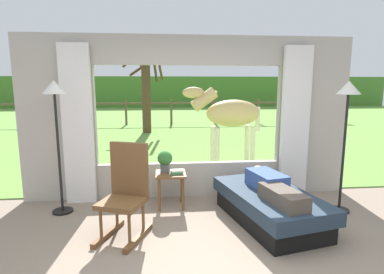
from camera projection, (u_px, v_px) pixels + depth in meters
name	position (u px, v px, depth m)	size (l,w,h in m)	color
back_wall_with_window	(189.00, 120.00, 4.99)	(5.20, 0.12, 2.55)	#ADA599
curtain_panel_left	(78.00, 125.00, 4.70)	(0.44, 0.10, 2.40)	silver
curtain_panel_right	(295.00, 123.00, 5.02)	(0.44, 0.10, 2.40)	silver
outdoor_pasture_lawn	(170.00, 120.00, 15.89)	(36.00, 21.68, 0.02)	olive
distant_hill_ridge	(167.00, 92.00, 25.35)	(36.00, 2.00, 2.40)	#47792E
recliner_sofa	(269.00, 206.00, 4.15)	(1.25, 1.86, 0.42)	black
reclining_person	(271.00, 185.00, 4.05)	(0.46, 1.43, 0.22)	#334C8C
rocking_chair	(126.00, 191.00, 3.75)	(0.68, 0.80, 1.12)	brown
side_table	(171.00, 179.00, 4.64)	(0.44, 0.44, 0.52)	brown
potted_plant	(165.00, 160.00, 4.64)	(0.22, 0.22, 0.32)	#4C5156
book_stack	(177.00, 172.00, 4.56)	(0.20, 0.15, 0.06)	#337247
floor_lamp_left	(55.00, 107.00, 4.25)	(0.32, 0.32, 1.86)	black
floor_lamp_right	(347.00, 107.00, 4.29)	(0.32, 0.32, 1.85)	black
horse	(230.00, 114.00, 7.00)	(1.82, 0.73, 1.73)	tan
pasture_tree	(146.00, 91.00, 11.54)	(1.45, 1.60, 3.16)	#4C3823
pasture_fence_line	(171.00, 108.00, 14.03)	(16.10, 0.10, 1.10)	brown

